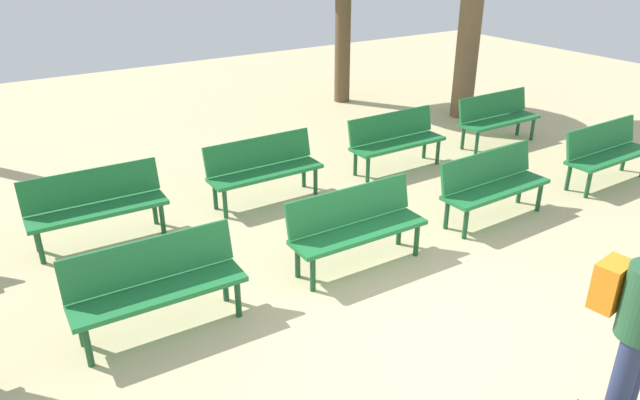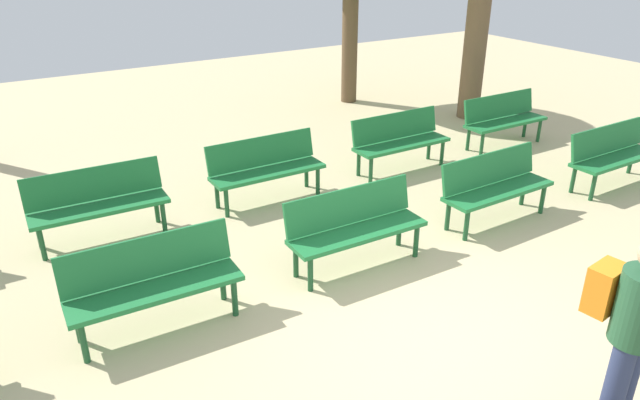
{
  "view_description": "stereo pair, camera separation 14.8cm",
  "coord_description": "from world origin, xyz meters",
  "px_view_note": "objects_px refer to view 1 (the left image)",
  "views": [
    {
      "loc": [
        -3.4,
        -3.08,
        3.47
      ],
      "look_at": [
        0.0,
        2.23,
        0.55
      ],
      "focal_mm": 33.0,
      "sensor_mm": 36.0,
      "label": 1
    },
    {
      "loc": [
        -3.28,
        -3.16,
        3.47
      ],
      "look_at": [
        0.0,
        2.23,
        0.55
      ],
      "focal_mm": 33.0,
      "sensor_mm": 36.0,
      "label": 2
    }
  ],
  "objects_px": {
    "bench_r0_c4": "(607,150)",
    "bench_r0_c3": "(493,182)",
    "bench_r1_c1": "(96,202)",
    "bench_r1_c2": "(263,166)",
    "bench_r1_c4": "(497,116)",
    "bench_r0_c1": "(156,281)",
    "visitor_with_backpack": "(636,323)",
    "bench_r1_c3": "(395,138)",
    "bench_r0_c2": "(356,223)"
  },
  "relations": [
    {
      "from": "bench_r0_c4",
      "to": "bench_r0_c3",
      "type": "bearing_deg",
      "value": 177.57
    },
    {
      "from": "bench_r0_c4",
      "to": "bench_r1_c1",
      "type": "relative_size",
      "value": 1.0
    },
    {
      "from": "bench_r0_c4",
      "to": "bench_r1_c2",
      "type": "relative_size",
      "value": 1.0
    },
    {
      "from": "bench_r1_c1",
      "to": "bench_r1_c4",
      "type": "distance_m",
      "value": 6.78
    },
    {
      "from": "bench_r0_c1",
      "to": "bench_r1_c2",
      "type": "distance_m",
      "value": 3.0
    },
    {
      "from": "bench_r0_c3",
      "to": "bench_r1_c1",
      "type": "height_order",
      "value": "same"
    },
    {
      "from": "bench_r1_c1",
      "to": "bench_r1_c2",
      "type": "distance_m",
      "value": 2.23
    },
    {
      "from": "bench_r0_c3",
      "to": "bench_r0_c4",
      "type": "height_order",
      "value": "same"
    },
    {
      "from": "bench_r0_c1",
      "to": "bench_r1_c2",
      "type": "relative_size",
      "value": 1.01
    },
    {
      "from": "bench_r0_c3",
      "to": "bench_r1_c4",
      "type": "relative_size",
      "value": 1.01
    },
    {
      "from": "bench_r1_c1",
      "to": "visitor_with_backpack",
      "type": "relative_size",
      "value": 0.98
    },
    {
      "from": "bench_r1_c1",
      "to": "bench_r0_c1",
      "type": "bearing_deg",
      "value": -87.13
    },
    {
      "from": "bench_r1_c1",
      "to": "bench_r1_c3",
      "type": "xyz_separation_m",
      "value": [
        4.52,
        -0.08,
        0.0
      ]
    },
    {
      "from": "bench_r0_c1",
      "to": "visitor_with_backpack",
      "type": "distance_m",
      "value": 3.97
    },
    {
      "from": "bench_r0_c3",
      "to": "bench_r1_c1",
      "type": "distance_m",
      "value": 4.94
    },
    {
      "from": "bench_r0_c2",
      "to": "bench_r0_c3",
      "type": "relative_size",
      "value": 1.0
    },
    {
      "from": "bench_r1_c2",
      "to": "bench_r0_c2",
      "type": "bearing_deg",
      "value": -88.59
    },
    {
      "from": "bench_r0_c2",
      "to": "bench_r1_c1",
      "type": "height_order",
      "value": "same"
    },
    {
      "from": "bench_r0_c4",
      "to": "bench_r1_c1",
      "type": "bearing_deg",
      "value": 161.35
    },
    {
      "from": "bench_r0_c4",
      "to": "visitor_with_backpack",
      "type": "height_order",
      "value": "visitor_with_backpack"
    },
    {
      "from": "bench_r0_c3",
      "to": "bench_r1_c3",
      "type": "distance_m",
      "value": 2.05
    },
    {
      "from": "bench_r0_c2",
      "to": "bench_r1_c1",
      "type": "distance_m",
      "value": 3.12
    },
    {
      "from": "bench_r0_c2",
      "to": "bench_r1_c4",
      "type": "distance_m",
      "value": 4.92
    },
    {
      "from": "bench_r1_c1",
      "to": "bench_r0_c4",
      "type": "bearing_deg",
      "value": -16.19
    },
    {
      "from": "bench_r0_c3",
      "to": "bench_r0_c4",
      "type": "relative_size",
      "value": 1.0
    },
    {
      "from": "bench_r1_c4",
      "to": "visitor_with_backpack",
      "type": "relative_size",
      "value": 0.97
    },
    {
      "from": "bench_r1_c3",
      "to": "visitor_with_backpack",
      "type": "height_order",
      "value": "visitor_with_backpack"
    },
    {
      "from": "bench_r1_c4",
      "to": "bench_r0_c2",
      "type": "bearing_deg",
      "value": -155.78
    },
    {
      "from": "bench_r0_c4",
      "to": "bench_r0_c2",
      "type": "bearing_deg",
      "value": 178.32
    },
    {
      "from": "bench_r0_c2",
      "to": "bench_r1_c3",
      "type": "relative_size",
      "value": 1.0
    },
    {
      "from": "bench_r0_c4",
      "to": "bench_r0_c1",
      "type": "bearing_deg",
      "value": 178.26
    },
    {
      "from": "bench_r0_c2",
      "to": "visitor_with_backpack",
      "type": "height_order",
      "value": "visitor_with_backpack"
    },
    {
      "from": "bench_r0_c4",
      "to": "visitor_with_backpack",
      "type": "xyz_separation_m",
      "value": [
        -4.25,
        -2.94,
        0.43
      ]
    },
    {
      "from": "bench_r0_c4",
      "to": "bench_r1_c4",
      "type": "relative_size",
      "value": 1.0
    },
    {
      "from": "visitor_with_backpack",
      "to": "bench_r1_c3",
      "type": "bearing_deg",
      "value": -119.33
    },
    {
      "from": "bench_r0_c1",
      "to": "bench_r1_c4",
      "type": "bearing_deg",
      "value": 17.91
    },
    {
      "from": "bench_r0_c1",
      "to": "bench_r0_c4",
      "type": "bearing_deg",
      "value": 0.68
    },
    {
      "from": "bench_r0_c1",
      "to": "bench_r1_c3",
      "type": "height_order",
      "value": "same"
    },
    {
      "from": "bench_r0_c2",
      "to": "bench_r0_c3",
      "type": "distance_m",
      "value": 2.17
    },
    {
      "from": "bench_r1_c2",
      "to": "bench_r1_c4",
      "type": "xyz_separation_m",
      "value": [
        4.55,
        -0.08,
        0.0
      ]
    },
    {
      "from": "bench_r1_c1",
      "to": "bench_r1_c4",
      "type": "xyz_separation_m",
      "value": [
        6.78,
        -0.12,
        0.0
      ]
    },
    {
      "from": "bench_r1_c4",
      "to": "bench_r1_c3",
      "type": "bearing_deg",
      "value": 179.28
    },
    {
      "from": "bench_r0_c1",
      "to": "bench_r1_c4",
      "type": "relative_size",
      "value": 1.01
    },
    {
      "from": "bench_r0_c2",
      "to": "bench_r0_c4",
      "type": "xyz_separation_m",
      "value": [
        4.5,
        -0.07,
        0.0
      ]
    },
    {
      "from": "bench_r0_c3",
      "to": "bench_r0_c1",
      "type": "bearing_deg",
      "value": 178.14
    },
    {
      "from": "bench_r1_c2",
      "to": "bench_r1_c4",
      "type": "height_order",
      "value": "same"
    },
    {
      "from": "bench_r0_c2",
      "to": "visitor_with_backpack",
      "type": "xyz_separation_m",
      "value": [
        0.25,
        -3.01,
        0.43
      ]
    },
    {
      "from": "bench_r1_c3",
      "to": "bench_r1_c4",
      "type": "relative_size",
      "value": 1.0
    },
    {
      "from": "bench_r0_c2",
      "to": "bench_r1_c2",
      "type": "relative_size",
      "value": 1.0
    },
    {
      "from": "bench_r1_c3",
      "to": "bench_r1_c1",
      "type": "bearing_deg",
      "value": 179.15
    }
  ]
}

